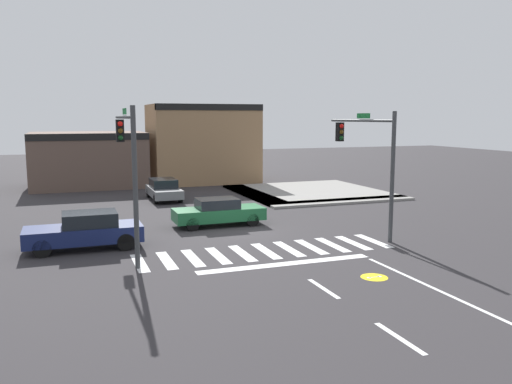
% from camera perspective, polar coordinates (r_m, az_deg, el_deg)
% --- Properties ---
extents(ground_plane, '(120.00, 120.00, 0.00)m').
position_cam_1_polar(ground_plane, '(25.44, -2.61, -4.07)').
color(ground_plane, '#302D30').
extents(crosswalk_near, '(10.54, 2.63, 0.01)m').
position_cam_1_polar(crosswalk_near, '(21.31, 1.10, -6.46)').
color(crosswalk_near, silver).
rests_on(crosswalk_near, ground_plane).
extents(lane_markings, '(6.80, 20.25, 0.01)m').
position_cam_1_polar(lane_markings, '(15.48, 15.56, -12.46)').
color(lane_markings, white).
rests_on(lane_markings, ground_plane).
extents(bike_detector_marking, '(0.93, 0.93, 0.01)m').
position_cam_1_polar(bike_detector_marking, '(18.37, 12.79, -9.06)').
color(bike_detector_marking, yellow).
rests_on(bike_detector_marking, ground_plane).
extents(curb_corner_northeast, '(10.00, 10.60, 0.15)m').
position_cam_1_polar(curb_corner_northeast, '(37.16, 5.47, -0.10)').
color(curb_corner_northeast, gray).
rests_on(curb_corner_northeast, ground_plane).
extents(storefront_row, '(17.74, 6.62, 6.43)m').
position_cam_1_polar(storefront_row, '(43.36, -10.98, 4.53)').
color(storefront_row, brown).
rests_on(storefront_row, ground_plane).
extents(traffic_signal_southeast, '(0.32, 5.52, 5.64)m').
position_cam_1_polar(traffic_signal_southeast, '(24.69, 12.01, 4.64)').
color(traffic_signal_southeast, '#383A3D').
rests_on(traffic_signal_southeast, ground_plane).
extents(traffic_signal_southwest, '(0.32, 5.75, 5.79)m').
position_cam_1_polar(traffic_signal_southwest, '(20.73, -13.87, 4.27)').
color(traffic_signal_southwest, '#383A3D').
rests_on(traffic_signal_southwest, ground_plane).
extents(car_navy, '(4.65, 1.83, 1.54)m').
position_cam_1_polar(car_navy, '(22.55, -18.15, -4.03)').
color(car_navy, '#141E4C').
rests_on(car_navy, ground_plane).
extents(car_green, '(4.50, 1.73, 1.38)m').
position_cam_1_polar(car_green, '(26.16, -4.13, -2.17)').
color(car_green, '#1E6638').
rests_on(car_green, ground_plane).
extents(car_gray, '(1.78, 4.26, 1.39)m').
position_cam_1_polar(car_gray, '(34.76, -10.05, 0.29)').
color(car_gray, slate).
rests_on(car_gray, ground_plane).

